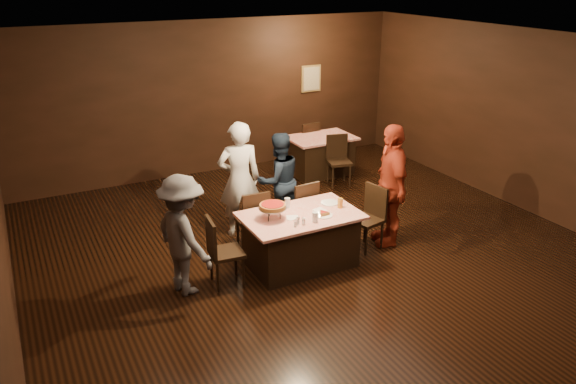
{
  "coord_description": "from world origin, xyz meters",
  "views": [
    {
      "loc": [
        -3.73,
        -5.41,
        3.91
      ],
      "look_at": [
        -0.4,
        1.01,
        1.0
      ],
      "focal_mm": 35.0,
      "sensor_mm": 36.0,
      "label": 1
    }
  ],
  "objects_px": {
    "chair_far_left": "(252,219)",
    "chair_end_right": "(366,219)",
    "diner_red_shirt": "(391,185)",
    "glass_back": "(287,203)",
    "chair_end_left": "(226,251)",
    "main_table": "(300,240)",
    "chair_back_far": "(306,143)",
    "back_table": "(321,155)",
    "glass_front_left": "(315,217)",
    "diner_white_jacket": "(239,180)",
    "diner_navy_hoodie": "(279,181)",
    "plate_empty": "(330,203)",
    "chair_far_right": "(300,209)",
    "glass_amber": "(340,203)",
    "pizza_stand": "(273,206)",
    "diner_grey_knit": "(183,235)",
    "chair_back_near": "(339,161)"
  },
  "relations": [
    {
      "from": "main_table",
      "to": "chair_end_left",
      "type": "distance_m",
      "value": 1.1
    },
    {
      "from": "diner_red_shirt",
      "to": "glass_amber",
      "type": "xyz_separation_m",
      "value": [
        -0.92,
        -0.06,
        -0.09
      ]
    },
    {
      "from": "back_table",
      "to": "chair_far_right",
      "type": "relative_size",
      "value": 1.37
    },
    {
      "from": "main_table",
      "to": "chair_back_far",
      "type": "bearing_deg",
      "value": 59.86
    },
    {
      "from": "chair_back_far",
      "to": "chair_far_left",
      "type": "bearing_deg",
      "value": 46.76
    },
    {
      "from": "chair_far_left",
      "to": "glass_front_left",
      "type": "relative_size",
      "value": 6.79
    },
    {
      "from": "chair_end_left",
      "to": "diner_red_shirt",
      "type": "relative_size",
      "value": 0.51
    },
    {
      "from": "diner_red_shirt",
      "to": "diner_white_jacket",
      "type": "bearing_deg",
      "value": -103.42
    },
    {
      "from": "main_table",
      "to": "glass_amber",
      "type": "height_order",
      "value": "glass_amber"
    },
    {
      "from": "glass_back",
      "to": "diner_red_shirt",
      "type": "bearing_deg",
      "value": -10.33
    },
    {
      "from": "main_table",
      "to": "diner_white_jacket",
      "type": "relative_size",
      "value": 0.88
    },
    {
      "from": "diner_navy_hoodie",
      "to": "plate_empty",
      "type": "distance_m",
      "value": 1.16
    },
    {
      "from": "back_table",
      "to": "chair_far_left",
      "type": "relative_size",
      "value": 1.37
    },
    {
      "from": "diner_white_jacket",
      "to": "glass_back",
      "type": "distance_m",
      "value": 1.04
    },
    {
      "from": "main_table",
      "to": "pizza_stand",
      "type": "relative_size",
      "value": 4.21
    },
    {
      "from": "chair_end_right",
      "to": "chair_back_near",
      "type": "relative_size",
      "value": 1.0
    },
    {
      "from": "diner_red_shirt",
      "to": "glass_back",
      "type": "relative_size",
      "value": 13.22
    },
    {
      "from": "chair_end_right",
      "to": "glass_amber",
      "type": "bearing_deg",
      "value": -96.6
    },
    {
      "from": "chair_end_right",
      "to": "diner_navy_hoodie",
      "type": "relative_size",
      "value": 0.61
    },
    {
      "from": "glass_front_left",
      "to": "pizza_stand",
      "type": "bearing_deg",
      "value": 142.13
    },
    {
      "from": "chair_far_left",
      "to": "chair_end_right",
      "type": "distance_m",
      "value": 1.68
    },
    {
      "from": "pizza_stand",
      "to": "plate_empty",
      "type": "relative_size",
      "value": 1.52
    },
    {
      "from": "diner_navy_hoodie",
      "to": "main_table",
      "type": "bearing_deg",
      "value": 74.72
    },
    {
      "from": "chair_far_right",
      "to": "glass_front_left",
      "type": "relative_size",
      "value": 6.79
    },
    {
      "from": "plate_empty",
      "to": "diner_red_shirt",
      "type": "bearing_deg",
      "value": -7.98
    },
    {
      "from": "diner_grey_knit",
      "to": "diner_red_shirt",
      "type": "xyz_separation_m",
      "value": [
        3.15,
        -0.06,
        0.13
      ]
    },
    {
      "from": "chair_far_right",
      "to": "chair_end_left",
      "type": "relative_size",
      "value": 1.0
    },
    {
      "from": "back_table",
      "to": "plate_empty",
      "type": "relative_size",
      "value": 5.2
    },
    {
      "from": "main_table",
      "to": "chair_far_left",
      "type": "bearing_deg",
      "value": 118.07
    },
    {
      "from": "main_table",
      "to": "glass_front_left",
      "type": "xyz_separation_m",
      "value": [
        0.05,
        -0.3,
        0.46
      ]
    },
    {
      "from": "diner_red_shirt",
      "to": "glass_back",
      "type": "xyz_separation_m",
      "value": [
        -1.57,
        0.29,
        -0.09
      ]
    },
    {
      "from": "back_table",
      "to": "glass_front_left",
      "type": "distance_m",
      "value": 4.03
    },
    {
      "from": "main_table",
      "to": "diner_navy_hoodie",
      "type": "bearing_deg",
      "value": 76.61
    },
    {
      "from": "chair_end_left",
      "to": "chair_back_near",
      "type": "xyz_separation_m",
      "value": [
        3.25,
        2.41,
        0.0
      ]
    },
    {
      "from": "chair_back_near",
      "to": "glass_amber",
      "type": "bearing_deg",
      "value": -107.45
    },
    {
      "from": "main_table",
      "to": "chair_far_left",
      "type": "height_order",
      "value": "chair_far_left"
    },
    {
      "from": "main_table",
      "to": "back_table",
      "type": "distance_m",
      "value": 3.78
    },
    {
      "from": "diner_white_jacket",
      "to": "pizza_stand",
      "type": "distance_m",
      "value": 1.25
    },
    {
      "from": "glass_front_left",
      "to": "plate_empty",
      "type": "bearing_deg",
      "value": 41.99
    },
    {
      "from": "chair_far_right",
      "to": "glass_front_left",
      "type": "xyz_separation_m",
      "value": [
        -0.35,
        -1.05,
        0.37
      ]
    },
    {
      "from": "diner_navy_hoodie",
      "to": "diner_grey_knit",
      "type": "height_order",
      "value": "diner_grey_knit"
    },
    {
      "from": "diner_navy_hoodie",
      "to": "glass_amber",
      "type": "xyz_separation_m",
      "value": [
        0.29,
        -1.34,
        0.06
      ]
    },
    {
      "from": "back_table",
      "to": "diner_red_shirt",
      "type": "distance_m",
      "value": 3.2
    },
    {
      "from": "chair_far_left",
      "to": "glass_amber",
      "type": "relative_size",
      "value": 6.79
    },
    {
      "from": "chair_far_left",
      "to": "chair_far_right",
      "type": "xyz_separation_m",
      "value": [
        0.8,
        0.0,
        0.0
      ]
    },
    {
      "from": "chair_back_far",
      "to": "plate_empty",
      "type": "distance_m",
      "value": 3.91
    },
    {
      "from": "chair_end_left",
      "to": "glass_front_left",
      "type": "relative_size",
      "value": 6.79
    },
    {
      "from": "chair_end_right",
      "to": "glass_front_left",
      "type": "height_order",
      "value": "chair_end_right"
    },
    {
      "from": "back_table",
      "to": "diner_red_shirt",
      "type": "height_order",
      "value": "diner_red_shirt"
    },
    {
      "from": "chair_far_left",
      "to": "plate_empty",
      "type": "xyz_separation_m",
      "value": [
        0.95,
        -0.6,
        0.3
      ]
    }
  ]
}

